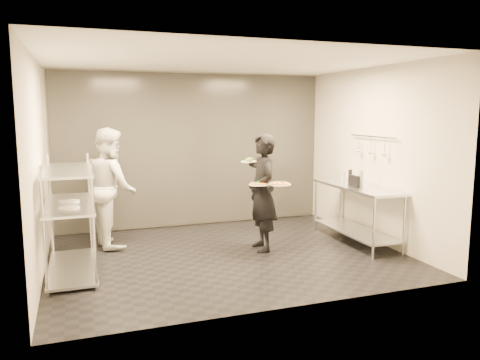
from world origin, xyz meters
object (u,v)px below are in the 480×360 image
object	(u,v)px
pos_monitor	(354,181)
bottle_green	(361,179)
chef	(111,187)
pizza_plate_far	(280,184)
waiter	(263,193)
bottle_clear	(343,176)
salad_plate	(249,160)
bottle_dark	(350,176)
pass_rack	(70,214)
pizza_plate_near	(259,184)
prep_counter	(356,204)

from	to	relation	value
pos_monitor	bottle_green	world-z (taller)	bottle_green
chef	pizza_plate_far	size ratio (longest dim) A/B	5.63
waiter	bottle_clear	bearing A→B (deg)	105.54
salad_plate	bottle_green	distance (m)	1.79
chef	bottle_dark	distance (m)	3.89
pizza_plate_far	bottle_clear	size ratio (longest dim) A/B	1.77
pass_rack	pizza_plate_near	xyz separation A→B (m)	(2.60, -0.11, 0.28)
prep_counter	salad_plate	distance (m)	1.89
chef	prep_counter	bearing A→B (deg)	-116.57
prep_counter	pos_monitor	xyz separation A→B (m)	(-0.12, -0.10, 0.39)
pizza_plate_far	prep_counter	bearing A→B (deg)	5.31
pass_rack	waiter	size ratio (longest dim) A/B	0.90
salad_plate	bottle_green	world-z (taller)	salad_plate
prep_counter	bottle_green	distance (m)	0.44
waiter	chef	size ratio (longest dim) A/B	0.95
pass_rack	bottle_green	world-z (taller)	pass_rack
chef	pizza_plate_near	xyz separation A→B (m)	(2.00, -1.21, 0.13)
pizza_plate_far	bottle_clear	distance (m)	1.55
bottle_green	pass_rack	bearing A→B (deg)	178.54
pizza_plate_far	pizza_plate_near	bearing A→B (deg)	176.40
chef	bottle_green	xyz separation A→B (m)	(3.72, -1.21, 0.12)
pass_rack	pizza_plate_near	bearing A→B (deg)	-2.38
pass_rack	pizza_plate_far	world-z (taller)	pass_rack
prep_counter	bottle_clear	distance (m)	0.60
salad_plate	pos_monitor	bearing A→B (deg)	-15.86
bottle_green	prep_counter	bearing A→B (deg)	86.36
pizza_plate_far	pos_monitor	bearing A→B (deg)	1.49
pass_rack	bottle_clear	distance (m)	4.39
prep_counter	pizza_plate_near	size ratio (longest dim) A/B	6.33
prep_counter	pizza_plate_far	distance (m)	1.48
waiter	pizza_plate_far	bearing A→B (deg)	41.85
prep_counter	pizza_plate_far	bearing A→B (deg)	-174.69
waiter	bottle_green	xyz separation A→B (m)	(1.58, -0.21, 0.17)
pizza_plate_near	pizza_plate_far	xyz separation A→B (m)	(0.32, -0.02, -0.01)
salad_plate	pos_monitor	xyz separation A→B (m)	(1.59, -0.45, -0.34)
bottle_clear	bottle_dark	bearing A→B (deg)	-61.25
pass_rack	bottle_green	bearing A→B (deg)	-1.46
pizza_plate_near	bottle_green	size ratio (longest dim) A/B	1.08
chef	pass_rack	bearing A→B (deg)	141.31
pos_monitor	bottle_green	size ratio (longest dim) A/B	0.99
pizza_plate_far	salad_plate	xyz separation A→B (m)	(-0.30, 0.48, 0.31)
waiter	pizza_plate_far	size ratio (longest dim) A/B	5.36
pizza_plate_near	pos_monitor	bearing A→B (deg)	0.47
waiter	salad_plate	world-z (taller)	waiter
pizza_plate_far	bottle_green	bearing A→B (deg)	0.74
waiter	pizza_plate_near	distance (m)	0.30
pizza_plate_far	pass_rack	bearing A→B (deg)	177.48
bottle_dark	bottle_green	bearing A→B (deg)	-101.80
prep_counter	bottle_green	world-z (taller)	bottle_green
bottle_clear	salad_plate	bearing A→B (deg)	-176.56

